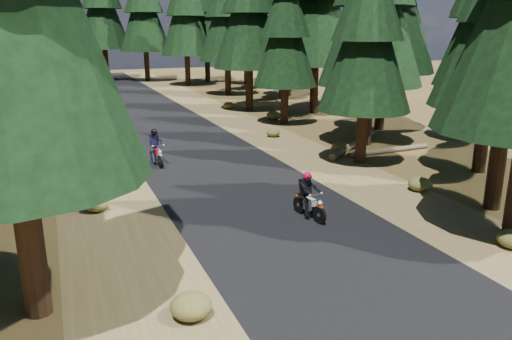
{
  "coord_description": "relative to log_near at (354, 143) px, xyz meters",
  "views": [
    {
      "loc": [
        -5.93,
        -13.04,
        5.56
      ],
      "look_at": [
        0.0,
        1.5,
        1.1
      ],
      "focal_mm": 35.0,
      "sensor_mm": 36.0,
      "label": 1
    }
  ],
  "objects": [
    {
      "name": "ground",
      "position": [
        -7.51,
        -7.19,
        -0.16
      ],
      "size": [
        120.0,
        120.0,
        0.0
      ],
      "primitive_type": "plane",
      "color": "#49391A",
      "rests_on": "ground"
    },
    {
      "name": "road",
      "position": [
        -7.51,
        -2.19,
        -0.15
      ],
      "size": [
        6.0,
        100.0,
        0.01
      ],
      "primitive_type": "cube",
      "color": "black",
      "rests_on": "ground"
    },
    {
      "name": "shoulder_l",
      "position": [
        -12.11,
        -2.19,
        -0.16
      ],
      "size": [
        3.2,
        100.0,
        0.01
      ],
      "primitive_type": "cube",
      "color": "brown",
      "rests_on": "ground"
    },
    {
      "name": "shoulder_r",
      "position": [
        -2.91,
        -2.19,
        -0.16
      ],
      "size": [
        3.2,
        100.0,
        0.01
      ],
      "primitive_type": "cube",
      "color": "brown",
      "rests_on": "ground"
    },
    {
      "name": "log_near",
      "position": [
        0.0,
        0.0,
        0.0
      ],
      "size": [
        5.05,
        4.27,
        0.32
      ],
      "primitive_type": "cylinder",
      "rotation": [
        0.0,
        1.57,
        0.69
      ],
      "color": "#4C4233",
      "rests_on": "ground"
    },
    {
      "name": "log_far",
      "position": [
        0.77,
        -1.74,
        -0.04
      ],
      "size": [
        4.52,
        0.48,
        0.24
      ],
      "primitive_type": "cylinder",
      "rotation": [
        0.0,
        1.57,
        0.05
      ],
      "color": "#4C4233",
      "rests_on": "ground"
    },
    {
      "name": "understory_shrubs",
      "position": [
        -7.3,
        0.99,
        0.1
      ],
      "size": [
        15.41,
        30.0,
        0.64
      ],
      "color": "#474C1E",
      "rests_on": "ground"
    },
    {
      "name": "rider_lead",
      "position": [
        -6.59,
        -7.69,
        0.32
      ],
      "size": [
        0.71,
        1.65,
        1.42
      ],
      "rotation": [
        0.0,
        0.0,
        3.29
      ],
      "color": "beige",
      "rests_on": "road"
    },
    {
      "name": "rider_follow",
      "position": [
        -9.65,
        0.17,
        0.35
      ],
      "size": [
        0.66,
        1.75,
        1.52
      ],
      "rotation": [
        0.0,
        0.0,
        3.23
      ],
      "color": "#A60B13",
      "rests_on": "road"
    }
  ]
}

